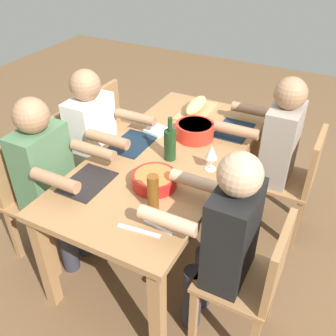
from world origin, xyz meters
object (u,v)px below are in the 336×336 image
Objects in this scene: diner_far_center at (97,139)px; chair_far_right at (116,130)px; diner_far_left at (49,175)px; napkin_stack at (157,130)px; chair_far_left at (34,193)px; chair_near_left at (253,278)px; serving_bowl_fruit at (155,179)px; wine_glass at (211,153)px; serving_bowl_greens at (195,130)px; dining_table at (168,165)px; wine_bottle at (170,144)px; beer_bottle at (153,194)px; chair_near_right at (295,178)px; diner_near_left at (223,236)px; chair_far_center at (80,158)px; diner_near_right at (274,146)px; cutting_board at (196,112)px; bread_loaf at (196,105)px.

chair_far_right is (0.49, 0.18, -0.21)m from diner_far_center.
diner_far_left is 0.80m from napkin_stack.
chair_far_left and chair_near_left have the same top height.
serving_bowl_fruit is at bearing -79.23° from chair_far_left.
wine_glass reaches higher than serving_bowl_fruit.
dining_table is at bearing 165.94° from serving_bowl_greens.
chair_near_left is 0.92m from wine_bottle.
chair_near_left is 5.12× the size of wine_glass.
diner_far_center is at bearing 55.46° from beer_bottle.
beer_bottle is 0.85m from napkin_stack.
chair_near_right is (0.49, -0.75, -0.17)m from dining_table.
chair_near_right is (0.98, -1.51, 0.00)m from chair_far_left.
diner_near_left is 1.41× the size of chair_far_center.
diner_near_right is at bearing -45.17° from wine_bottle.
diner_near_left is (-0.98, 0.00, 0.00)m from diner_near_right.
wine_bottle reaches higher than cutting_board.
serving_bowl_fruit is at bearing -170.08° from wine_bottle.
diner_near_left is at bearing -85.52° from beer_bottle.
diner_near_left is at bearing -90.00° from diner_far_left.
wine_glass reaches higher than serving_bowl_greens.
bread_loaf reaches higher than cutting_board.
napkin_stack reaches higher than dining_table.
chair_far_center reaches higher than napkin_stack.
diner_near_right is 0.56m from serving_bowl_greens.
diner_near_left is 5.45× the size of beer_bottle.
cutting_board is at bearing 0.00° from bread_loaf.
diner_near_right is 0.61m from wine_glass.
chair_far_center is at bearing 68.56° from serving_bowl_fruit.
wine_bottle reaches higher than dining_table.
diner_far_left is 1.41× the size of chair_near_left.
beer_bottle reaches higher than wine_glass.
diner_near_right is 1.41× the size of chair_far_right.
chair_near_right is 1.00× the size of chair_near_left.
beer_bottle is 1.33× the size of wine_glass.
chair_far_center is at bearing 107.99° from chair_near_right.
chair_near_left is at bearing -103.46° from serving_bowl_fruit.
chair_far_left and chair_far_center have the same top height.
dining_table is 0.32m from serving_bowl_greens.
dining_table is at bearing -123.01° from chair_far_right.
serving_bowl_greens is at bearing -5.81° from wine_bottle.
serving_bowl_fruit is (0.16, 0.67, 0.30)m from chair_near_left.
chair_near_right is at bearing 0.00° from chair_near_left.
serving_bowl_greens reaches higher than napkin_stack.
napkin_stack is at bearing 109.04° from diner_near_right.
wine_bottle is (-0.66, -0.12, 0.04)m from bread_loaf.
diner_near_right is at bearing -26.78° from wine_glass.
chair_near_right is 1.03m from napkin_stack.
chair_far_left reaches higher than cutting_board.
chair_near_right is at bearing -69.71° from diner_far_center.
serving_bowl_greens is (0.76, -0.82, 0.32)m from chair_far_left.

